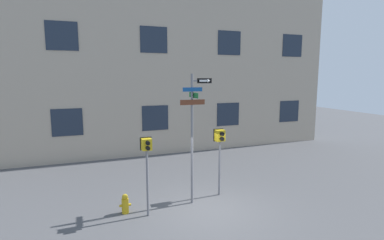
{
  "coord_description": "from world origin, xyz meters",
  "views": [
    {
      "loc": [
        -4.11,
        -9.19,
        4.71
      ],
      "look_at": [
        -0.37,
        0.75,
        3.13
      ],
      "focal_mm": 28.0,
      "sensor_mm": 36.0,
      "label": 1
    }
  ],
  "objects_px": {
    "street_sign_pole": "(193,127)",
    "fire_hydrant": "(125,204)",
    "pedestrian_signal_left": "(147,155)",
    "pedestrian_signal_right": "(220,143)"
  },
  "relations": [
    {
      "from": "street_sign_pole",
      "to": "fire_hydrant",
      "type": "distance_m",
      "value": 3.57
    },
    {
      "from": "street_sign_pole",
      "to": "fire_hydrant",
      "type": "height_order",
      "value": "street_sign_pole"
    },
    {
      "from": "pedestrian_signal_left",
      "to": "pedestrian_signal_right",
      "type": "height_order",
      "value": "pedestrian_signal_left"
    },
    {
      "from": "street_sign_pole",
      "to": "fire_hydrant",
      "type": "xyz_separation_m",
      "value": [
        -2.51,
        0.02,
        -2.54
      ]
    },
    {
      "from": "fire_hydrant",
      "to": "pedestrian_signal_left",
      "type": "bearing_deg",
      "value": -34.03
    },
    {
      "from": "pedestrian_signal_left",
      "to": "fire_hydrant",
      "type": "distance_m",
      "value": 1.98
    },
    {
      "from": "street_sign_pole",
      "to": "pedestrian_signal_left",
      "type": "relative_size",
      "value": 1.77
    },
    {
      "from": "street_sign_pole",
      "to": "pedestrian_signal_left",
      "type": "bearing_deg",
      "value": -165.95
    },
    {
      "from": "pedestrian_signal_right",
      "to": "pedestrian_signal_left",
      "type": "bearing_deg",
      "value": -165.57
    },
    {
      "from": "fire_hydrant",
      "to": "pedestrian_signal_right",
      "type": "bearing_deg",
      "value": 4.77
    }
  ]
}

